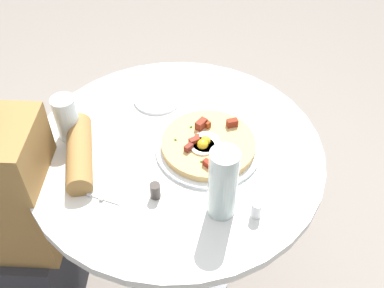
{
  "coord_description": "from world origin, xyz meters",
  "views": [
    {
      "loc": [
        0.09,
        -0.91,
        1.7
      ],
      "look_at": [
        0.05,
        0.0,
        0.78
      ],
      "focal_mm": 42.6,
      "sensor_mm": 36.0,
      "label": 1
    }
  ],
  "objects_px": {
    "knife": "(105,172)",
    "water_bottle": "(223,184)",
    "water_glass": "(67,118)",
    "pepper_shaker": "(155,191)",
    "bread_plate": "(157,99)",
    "fork": "(116,175)",
    "pizza_plate": "(208,148)",
    "person_seated": "(6,225)",
    "breakfast_pizza": "(208,143)",
    "salt_shaker": "(256,209)",
    "dining_table": "(177,188)"
  },
  "relations": [
    {
      "from": "knife",
      "to": "water_bottle",
      "type": "distance_m",
      "value": 0.35
    },
    {
      "from": "water_glass",
      "to": "pepper_shaker",
      "type": "bearing_deg",
      "value": -37.91
    },
    {
      "from": "water_glass",
      "to": "water_bottle",
      "type": "xyz_separation_m",
      "value": [
        0.45,
        -0.25,
        0.03
      ]
    },
    {
      "from": "bread_plate",
      "to": "fork",
      "type": "bearing_deg",
      "value": -103.26
    },
    {
      "from": "pizza_plate",
      "to": "pepper_shaker",
      "type": "height_order",
      "value": "pepper_shaker"
    },
    {
      "from": "bread_plate",
      "to": "pepper_shaker",
      "type": "distance_m",
      "value": 0.39
    },
    {
      "from": "pizza_plate",
      "to": "person_seated",
      "type": "bearing_deg",
      "value": -168.94
    },
    {
      "from": "water_glass",
      "to": "water_bottle",
      "type": "bearing_deg",
      "value": -29.28
    },
    {
      "from": "breakfast_pizza",
      "to": "water_glass",
      "type": "height_order",
      "value": "water_glass"
    },
    {
      "from": "pizza_plate",
      "to": "fork",
      "type": "distance_m",
      "value": 0.27
    },
    {
      "from": "breakfast_pizza",
      "to": "knife",
      "type": "height_order",
      "value": "breakfast_pizza"
    },
    {
      "from": "fork",
      "to": "knife",
      "type": "distance_m",
      "value": 0.04
    },
    {
      "from": "person_seated",
      "to": "water_glass",
      "type": "height_order",
      "value": "person_seated"
    },
    {
      "from": "water_bottle",
      "to": "pepper_shaker",
      "type": "relative_size",
      "value": 4.57
    },
    {
      "from": "fork",
      "to": "water_bottle",
      "type": "bearing_deg",
      "value": -91.28
    },
    {
      "from": "breakfast_pizza",
      "to": "water_glass",
      "type": "bearing_deg",
      "value": 174.83
    },
    {
      "from": "knife",
      "to": "water_glass",
      "type": "bearing_deg",
      "value": 59.59
    },
    {
      "from": "water_glass",
      "to": "water_bottle",
      "type": "height_order",
      "value": "water_bottle"
    },
    {
      "from": "water_bottle",
      "to": "knife",
      "type": "bearing_deg",
      "value": 161.2
    },
    {
      "from": "bread_plate",
      "to": "salt_shaker",
      "type": "relative_size",
      "value": 3.08
    },
    {
      "from": "salt_shaker",
      "to": "pepper_shaker",
      "type": "distance_m",
      "value": 0.26
    },
    {
      "from": "bread_plate",
      "to": "salt_shaker",
      "type": "xyz_separation_m",
      "value": [
        0.29,
        -0.44,
        0.02
      ]
    },
    {
      "from": "fork",
      "to": "dining_table",
      "type": "bearing_deg",
      "value": -35.44
    },
    {
      "from": "bread_plate",
      "to": "water_glass",
      "type": "height_order",
      "value": "water_glass"
    },
    {
      "from": "person_seated",
      "to": "fork",
      "type": "bearing_deg",
      "value": 0.95
    },
    {
      "from": "bread_plate",
      "to": "knife",
      "type": "height_order",
      "value": "bread_plate"
    },
    {
      "from": "dining_table",
      "to": "water_glass",
      "type": "xyz_separation_m",
      "value": [
        -0.31,
        0.04,
        0.25
      ]
    },
    {
      "from": "pizza_plate",
      "to": "water_bottle",
      "type": "height_order",
      "value": "water_bottle"
    },
    {
      "from": "breakfast_pizza",
      "to": "water_glass",
      "type": "distance_m",
      "value": 0.41
    },
    {
      "from": "dining_table",
      "to": "bread_plate",
      "type": "distance_m",
      "value": 0.29
    },
    {
      "from": "bread_plate",
      "to": "water_glass",
      "type": "xyz_separation_m",
      "value": [
        -0.24,
        -0.18,
        0.06
      ]
    },
    {
      "from": "dining_table",
      "to": "water_bottle",
      "type": "xyz_separation_m",
      "value": [
        0.13,
        -0.21,
        0.29
      ]
    },
    {
      "from": "dining_table",
      "to": "fork",
      "type": "height_order",
      "value": "fork"
    },
    {
      "from": "person_seated",
      "to": "water_glass",
      "type": "xyz_separation_m",
      "value": [
        0.22,
        0.16,
        0.32
      ]
    },
    {
      "from": "pizza_plate",
      "to": "bread_plate",
      "type": "relative_size",
      "value": 1.99
    },
    {
      "from": "breakfast_pizza",
      "to": "fork",
      "type": "height_order",
      "value": "breakfast_pizza"
    },
    {
      "from": "knife",
      "to": "water_bottle",
      "type": "xyz_separation_m",
      "value": [
        0.32,
        -0.11,
        0.1
      ]
    },
    {
      "from": "dining_table",
      "to": "bread_plate",
      "type": "xyz_separation_m",
      "value": [
        -0.08,
        0.22,
        0.19
      ]
    },
    {
      "from": "bread_plate",
      "to": "fork",
      "type": "height_order",
      "value": "bread_plate"
    },
    {
      "from": "water_glass",
      "to": "water_bottle",
      "type": "distance_m",
      "value": 0.51
    },
    {
      "from": "water_bottle",
      "to": "salt_shaker",
      "type": "bearing_deg",
      "value": -7.73
    },
    {
      "from": "knife",
      "to": "breakfast_pizza",
      "type": "bearing_deg",
      "value": -51.85
    },
    {
      "from": "water_glass",
      "to": "person_seated",
      "type": "bearing_deg",
      "value": -143.85
    },
    {
      "from": "water_glass",
      "to": "dining_table",
      "type": "bearing_deg",
      "value": -6.82
    },
    {
      "from": "pizza_plate",
      "to": "knife",
      "type": "height_order",
      "value": "pizza_plate"
    },
    {
      "from": "pizza_plate",
      "to": "dining_table",
      "type": "bearing_deg",
      "value": -179.29
    },
    {
      "from": "person_seated",
      "to": "pizza_plate",
      "type": "xyz_separation_m",
      "value": [
        0.63,
        0.12,
        0.26
      ]
    },
    {
      "from": "dining_table",
      "to": "breakfast_pizza",
      "type": "relative_size",
      "value": 3.17
    },
    {
      "from": "knife",
      "to": "pepper_shaker",
      "type": "xyz_separation_m",
      "value": [
        0.15,
        -0.07,
        0.02
      ]
    },
    {
      "from": "pizza_plate",
      "to": "breakfast_pizza",
      "type": "relative_size",
      "value": 1.13
    }
  ]
}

